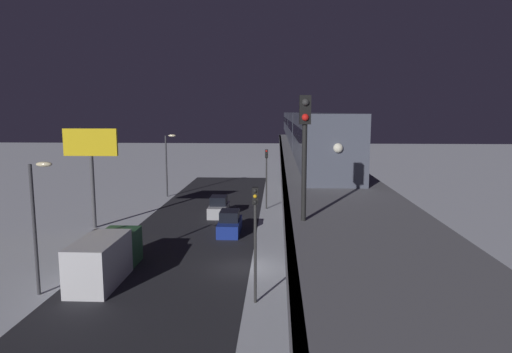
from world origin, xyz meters
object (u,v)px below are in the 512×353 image
Objects in this scene: sedan_silver at (219,208)px; commercial_billboard at (91,152)px; traffic_light_near at (255,228)px; subway_train at (299,126)px; sedan_blue at (230,224)px; box_truck at (106,257)px; rail_signal at (305,136)px; traffic_light_mid at (266,170)px.

commercial_billboard is at bearing -153.44° from sedan_silver.
subway_train is at bearing -96.52° from traffic_light_near.
sedan_blue is at bearing 174.32° from commercial_billboard.
sedan_silver is 21.45m from traffic_light_near.
sedan_silver is 18.12m from box_truck.
box_truck is at bearing 66.59° from subway_train.
rail_signal is 10.70m from traffic_light_near.
traffic_light_mid reaches higher than box_truck.
subway_train is 10.01× the size of box_truck.
sedan_blue is 14.82m from traffic_light_near.
rail_signal is 30.02m from commercial_billboard.
subway_train is at bearing -111.09° from traffic_light_mid.
subway_train is at bearing -113.41° from box_truck.
rail_signal reaches higher than sedan_silver.
commercial_billboard reaches higher than sedan_blue.
traffic_light_near is at bearing 90.00° from traffic_light_mid.
subway_train reaches higher than sedan_blue.
rail_signal reaches higher than traffic_light_mid.
rail_signal is at bearing 87.50° from subway_train.
box_truck is at bearing -105.37° from sedan_silver.
sedan_blue is 13.82m from commercial_billboard.
subway_train is 11.71m from traffic_light_mid.
sedan_silver is 0.94× the size of sedan_blue.
commercial_billboard is (17.29, -24.39, -2.75)m from rail_signal.
rail_signal is 18.70m from box_truck.
sedan_blue is at bearing 71.22° from subway_train.
sedan_blue is 0.69× the size of traffic_light_near.
sedan_silver is (6.71, -29.68, -8.79)m from rail_signal.
rail_signal is 0.45× the size of commercial_billboard.
box_truck is (13.40, 30.95, -7.28)m from subway_train.
commercial_billboard reaches higher than box_truck.
commercial_billboard is at bearing -64.63° from box_truck.
commercial_billboard is (10.57, 5.29, 6.04)m from sedan_silver.
subway_train is at bearing 71.22° from sedan_blue.
rail_signal is at bearing 102.56° from traffic_light_near.
sedan_silver is at bearing 35.65° from traffic_light_mid.
subway_train is 18.52× the size of rail_signal.
traffic_light_mid is (-4.70, -3.37, 3.41)m from sedan_silver.
traffic_light_near is at bearing -77.44° from rail_signal.
rail_signal reaches higher than box_truck.
commercial_billboard is (5.77, -12.18, 5.48)m from box_truck.
subway_train is 34.50m from box_truck.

